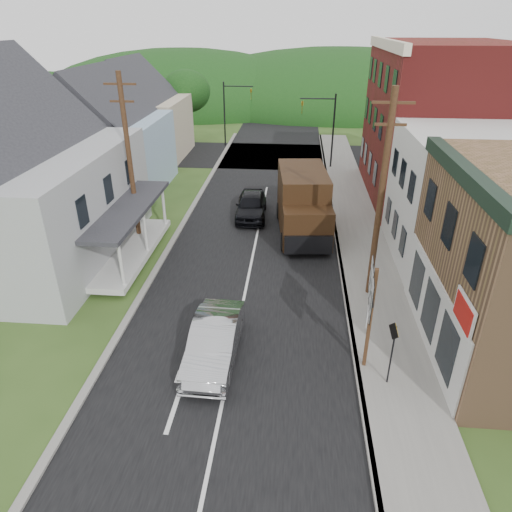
% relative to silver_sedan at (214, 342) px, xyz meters
% --- Properties ---
extents(ground, '(120.00, 120.00, 0.00)m').
position_rel_silver_sedan_xyz_m(ground, '(0.60, 1.48, -0.77)').
color(ground, '#2D4719').
rests_on(ground, ground).
extents(road, '(9.00, 90.00, 0.02)m').
position_rel_silver_sedan_xyz_m(road, '(0.60, 11.48, -0.77)').
color(road, black).
rests_on(road, ground).
extents(cross_road, '(60.00, 9.00, 0.02)m').
position_rel_silver_sedan_xyz_m(cross_road, '(0.60, 28.48, -0.77)').
color(cross_road, black).
rests_on(cross_road, ground).
extents(sidewalk_right, '(2.80, 55.00, 0.15)m').
position_rel_silver_sedan_xyz_m(sidewalk_right, '(6.50, 9.48, -0.69)').
color(sidewalk_right, slate).
rests_on(sidewalk_right, ground).
extents(curb_right, '(0.20, 55.00, 0.15)m').
position_rel_silver_sedan_xyz_m(curb_right, '(5.15, 9.48, -0.69)').
color(curb_right, slate).
rests_on(curb_right, ground).
extents(curb_left, '(0.30, 55.00, 0.12)m').
position_rel_silver_sedan_xyz_m(curb_left, '(-4.05, 9.48, -0.71)').
color(curb_left, slate).
rests_on(curb_left, ground).
extents(storefront_white, '(8.00, 7.00, 6.50)m').
position_rel_silver_sedan_xyz_m(storefront_white, '(11.90, 8.98, 2.48)').
color(storefront_white, silver).
rests_on(storefront_white, ground).
extents(storefront_red, '(8.00, 12.00, 10.00)m').
position_rel_silver_sedan_xyz_m(storefront_red, '(11.90, 18.48, 4.23)').
color(storefront_red, maroon).
rests_on(storefront_red, ground).
extents(house_gray, '(10.20, 12.24, 8.35)m').
position_rel_silver_sedan_xyz_m(house_gray, '(-11.40, 7.48, 3.47)').
color(house_gray, '#A8AAAD').
rests_on(house_gray, ground).
extents(house_blue, '(7.14, 8.16, 7.28)m').
position_rel_silver_sedan_xyz_m(house_blue, '(-10.40, 18.48, 2.92)').
color(house_blue, '#9BB5D3').
rests_on(house_blue, ground).
extents(house_cream, '(7.14, 8.16, 7.28)m').
position_rel_silver_sedan_xyz_m(house_cream, '(-10.90, 27.48, 2.92)').
color(house_cream, '#B5A68C').
rests_on(house_cream, ground).
extents(utility_pole_right, '(1.60, 0.26, 9.00)m').
position_rel_silver_sedan_xyz_m(utility_pole_right, '(6.20, 4.98, 3.89)').
color(utility_pole_right, '#472D19').
rests_on(utility_pole_right, ground).
extents(utility_pole_left, '(1.60, 0.26, 9.00)m').
position_rel_silver_sedan_xyz_m(utility_pole_left, '(-5.90, 9.48, 3.89)').
color(utility_pole_left, '#472D19').
rests_on(utility_pole_left, ground).
extents(traffic_signal_right, '(2.87, 0.20, 6.00)m').
position_rel_silver_sedan_xyz_m(traffic_signal_right, '(4.90, 24.98, 2.99)').
color(traffic_signal_right, black).
rests_on(traffic_signal_right, ground).
extents(traffic_signal_left, '(2.87, 0.20, 6.00)m').
position_rel_silver_sedan_xyz_m(traffic_signal_left, '(-3.70, 31.98, 2.99)').
color(traffic_signal_left, black).
rests_on(traffic_signal_left, ground).
extents(tree_left_c, '(5.80, 5.80, 8.41)m').
position_rel_silver_sedan_xyz_m(tree_left_c, '(-18.40, 21.48, 5.17)').
color(tree_left_c, '#382616').
rests_on(tree_left_c, ground).
extents(tree_left_d, '(4.80, 4.80, 6.94)m').
position_rel_silver_sedan_xyz_m(tree_left_d, '(-8.40, 33.48, 4.12)').
color(tree_left_d, '#382616').
rests_on(tree_left_d, ground).
extents(forested_ridge, '(90.00, 30.00, 16.00)m').
position_rel_silver_sedan_xyz_m(forested_ridge, '(0.60, 56.48, -0.77)').
color(forested_ridge, black).
rests_on(forested_ridge, ground).
extents(silver_sedan, '(1.72, 4.69, 1.54)m').
position_rel_silver_sedan_xyz_m(silver_sedan, '(0.00, 0.00, 0.00)').
color(silver_sedan, '#A5A5AA').
rests_on(silver_sedan, ground).
extents(dark_sedan, '(2.01, 4.63, 1.55)m').
position_rel_silver_sedan_xyz_m(dark_sedan, '(-0.01, 13.70, 0.01)').
color(dark_sedan, black).
rests_on(dark_sedan, ground).
extents(delivery_van, '(3.20, 6.67, 3.61)m').
position_rel_silver_sedan_xyz_m(delivery_van, '(3.18, 11.46, 1.06)').
color(delivery_van, black).
rests_on(delivery_van, ground).
extents(route_sign_cluster, '(0.35, 2.24, 3.93)m').
position_rel_silver_sedan_xyz_m(route_sign_cluster, '(5.34, -0.03, 1.93)').
color(route_sign_cluster, '#472D19').
rests_on(route_sign_cluster, sidewalk_right).
extents(warning_sign, '(0.21, 0.66, 2.47)m').
position_rel_silver_sedan_xyz_m(warning_sign, '(6.05, -0.86, 0.96)').
color(warning_sign, black).
rests_on(warning_sign, sidewalk_right).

